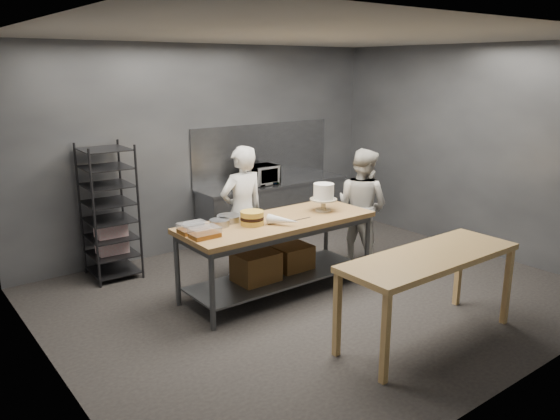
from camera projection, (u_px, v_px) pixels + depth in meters
name	position (u px, v px, depth m)	size (l,w,h in m)	color
ground	(316.00, 295.00, 6.61)	(6.00, 6.00, 0.00)	black
back_wall	(208.00, 148.00, 8.15)	(6.00, 0.04, 3.00)	#4C4F54
work_table	(275.00, 247.00, 6.56)	(2.40, 0.90, 0.92)	brown
near_counter	(430.00, 263.00, 5.35)	(2.00, 0.70, 0.90)	olive
back_counter	(274.00, 210.00, 8.76)	(2.60, 0.60, 0.90)	slate
splashback_panel	(263.00, 152.00, 8.76)	(2.60, 0.02, 0.90)	slate
speed_rack	(109.00, 213.00, 7.00)	(0.62, 0.67, 1.75)	black
chef_behind	(242.00, 212.00, 7.02)	(0.63, 0.41, 1.72)	silver
chef_right	(362.00, 206.00, 7.58)	(0.78, 0.61, 1.60)	beige
microwave	(260.00, 175.00, 8.44)	(0.54, 0.37, 0.30)	black
frosted_cake_stand	(324.00, 194.00, 6.80)	(0.34, 0.34, 0.35)	#B7AD92
layer_cake	(252.00, 218.00, 6.24)	(0.27, 0.27, 0.16)	gold
cake_pans	(216.00, 222.00, 6.22)	(0.76, 0.35, 0.07)	gray
piping_bag	(284.00, 220.00, 6.21)	(0.12, 0.12, 0.38)	white
offset_spatula	(295.00, 220.00, 6.43)	(0.36, 0.02, 0.02)	slate
pastry_clamshells	(199.00, 230.00, 5.87)	(0.32, 0.45, 0.11)	#A45620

